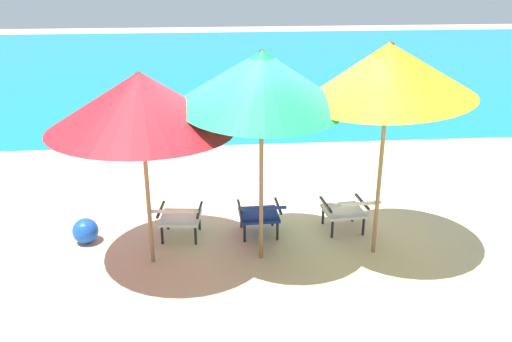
{
  "coord_description": "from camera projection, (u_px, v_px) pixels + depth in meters",
  "views": [
    {
      "loc": [
        -0.62,
        -6.72,
        3.52
      ],
      "look_at": [
        0.0,
        0.31,
        0.75
      ],
      "focal_mm": 38.14,
      "sensor_mm": 36.0,
      "label": 1
    }
  ],
  "objects": [
    {
      "name": "ground_plane",
      "position": [
        240.0,
        140.0,
        11.27
      ],
      "size": [
        40.0,
        40.0,
        0.0
      ],
      "primitive_type": "plane",
      "color": "#CCB78E"
    },
    {
      "name": "ocean_band",
      "position": [
        225.0,
        64.0,
        19.33
      ],
      "size": [
        40.0,
        18.0,
        0.01
      ],
      "primitive_type": "cube",
      "color": "teal",
      "rests_on": "ground_plane"
    },
    {
      "name": "swim_buoy",
      "position": [
        262.0,
        104.0,
        13.7
      ],
      "size": [
        1.6,
        0.18,
        0.18
      ],
      "primitive_type": "cylinder",
      "rotation": [
        0.0,
        1.57,
        0.0
      ],
      "color": "yellow",
      "rests_on": "ocean_band"
    },
    {
      "name": "lounge_chair_left",
      "position": [
        178.0,
        215.0,
        7.06
      ],
      "size": [
        0.63,
        0.93,
        0.68
      ],
      "color": "silver",
      "rests_on": "ground_plane"
    },
    {
      "name": "lounge_chair_center",
      "position": [
        261.0,
        212.0,
        7.14
      ],
      "size": [
        0.57,
        0.89,
        0.68
      ],
      "color": "navy",
      "rests_on": "ground_plane"
    },
    {
      "name": "lounge_chair_right",
      "position": [
        348.0,
        208.0,
        7.26
      ],
      "size": [
        0.62,
        0.92,
        0.68
      ],
      "color": "silver",
      "rests_on": "ground_plane"
    },
    {
      "name": "beach_umbrella_left",
      "position": [
        140.0,
        102.0,
        6.02
      ],
      "size": [
        2.94,
        2.94,
        2.4
      ],
      "color": "olive",
      "rests_on": "ground_plane"
    },
    {
      "name": "beach_umbrella_center",
      "position": [
        262.0,
        79.0,
        6.02
      ],
      "size": [
        2.17,
        2.22,
        2.68
      ],
      "color": "olive",
      "rests_on": "ground_plane"
    },
    {
      "name": "beach_umbrella_right",
      "position": [
        389.0,
        71.0,
        6.14
      ],
      "size": [
        2.36,
        2.32,
        2.73
      ],
      "color": "olive",
      "rests_on": "ground_plane"
    },
    {
      "name": "beach_ball",
      "position": [
        85.0,
        231.0,
        7.15
      ],
      "size": [
        0.34,
        0.34,
        0.34
      ],
      "primitive_type": "sphere",
      "color": "blue",
      "rests_on": "ground_plane"
    }
  ]
}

